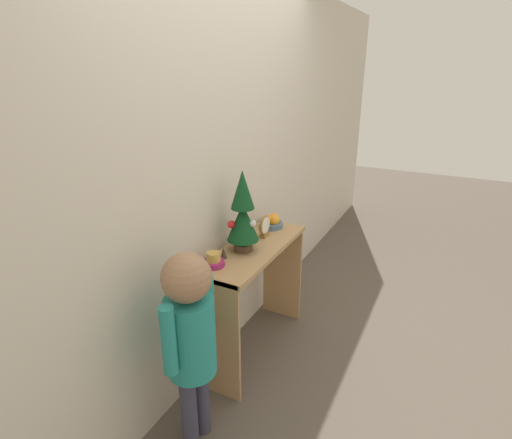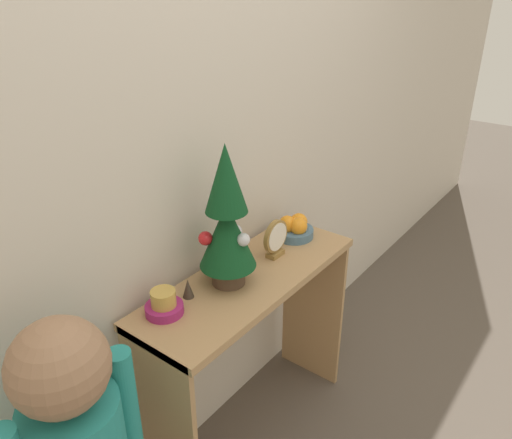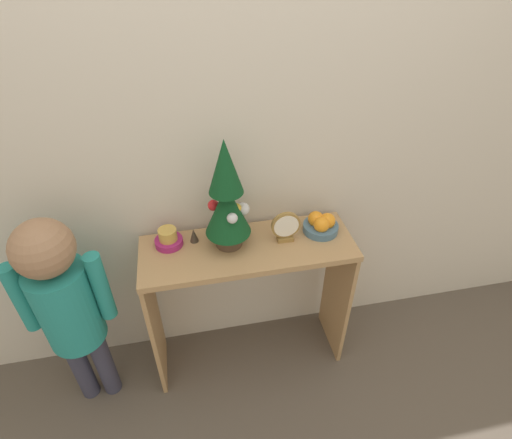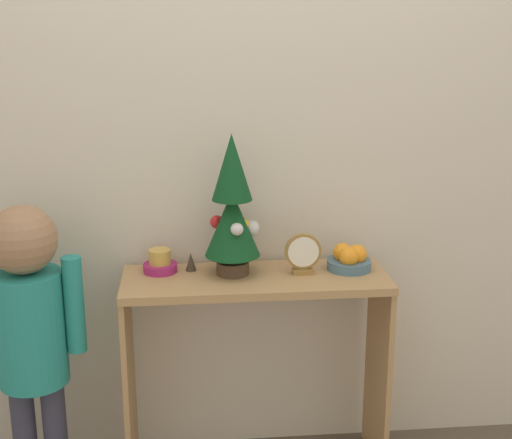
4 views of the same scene
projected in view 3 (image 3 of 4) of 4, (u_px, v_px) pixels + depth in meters
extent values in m
plane|color=brown|center=(256.00, 378.00, 2.16)|extent=(12.00, 12.00, 0.00)
cube|color=beige|center=(237.00, 135.00, 1.71)|extent=(7.00, 0.05, 2.50)
cube|color=tan|center=(248.00, 249.00, 1.82)|extent=(0.98, 0.34, 0.03)
cube|color=tan|center=(154.00, 320.00, 1.98)|extent=(0.02, 0.32, 0.80)
cube|color=tan|center=(337.00, 291.00, 2.13)|extent=(0.02, 0.32, 0.80)
cylinder|color=#4C3828|center=(229.00, 240.00, 1.81)|extent=(0.12, 0.12, 0.05)
cylinder|color=brown|center=(228.00, 232.00, 1.78)|extent=(0.02, 0.02, 0.04)
cone|color=#0F421E|center=(227.00, 209.00, 1.70)|extent=(0.20, 0.20, 0.24)
cone|color=#0F421E|center=(225.00, 167.00, 1.58)|extent=(0.15, 0.15, 0.24)
sphere|color=gold|center=(237.00, 208.00, 1.72)|extent=(0.04, 0.04, 0.04)
sphere|color=silver|center=(243.00, 209.00, 1.76)|extent=(0.06, 0.06, 0.06)
sphere|color=#2D4CA8|center=(235.00, 209.00, 1.75)|extent=(0.04, 0.04, 0.04)
sphere|color=red|center=(213.00, 205.00, 1.74)|extent=(0.05, 0.05, 0.05)
sphere|color=silver|center=(232.00, 218.00, 1.66)|extent=(0.05, 0.05, 0.05)
sphere|color=red|center=(226.00, 182.00, 1.69)|extent=(0.04, 0.04, 0.04)
cylinder|color=#476B84|center=(320.00, 228.00, 1.89)|extent=(0.17, 0.17, 0.04)
sphere|color=orange|center=(327.00, 221.00, 1.86)|extent=(0.07, 0.07, 0.07)
sphere|color=orange|center=(316.00, 219.00, 1.88)|extent=(0.07, 0.07, 0.07)
sphere|color=orange|center=(322.00, 225.00, 1.84)|extent=(0.07, 0.07, 0.07)
cylinder|color=#9E2366|center=(169.00, 242.00, 1.81)|extent=(0.13, 0.13, 0.03)
cylinder|color=gold|center=(168.00, 235.00, 1.78)|extent=(0.08, 0.08, 0.05)
cube|color=olive|center=(285.00, 238.00, 1.84)|extent=(0.07, 0.04, 0.02)
cylinder|color=olive|center=(286.00, 225.00, 1.79)|extent=(0.13, 0.02, 0.13)
cylinder|color=white|center=(286.00, 226.00, 1.78)|extent=(0.11, 0.00, 0.11)
cone|color=#382D23|center=(194.00, 235.00, 1.82)|extent=(0.04, 0.04, 0.07)
cylinder|color=#38384C|center=(81.00, 366.00, 1.96)|extent=(0.09, 0.09, 0.46)
cylinder|color=#38384C|center=(104.00, 362.00, 1.98)|extent=(0.09, 0.09, 0.46)
cylinder|color=teal|center=(67.00, 306.00, 1.71)|extent=(0.25, 0.25, 0.41)
sphere|color=#997051|center=(43.00, 249.00, 1.51)|extent=(0.24, 0.24, 0.24)
cylinder|color=teal|center=(21.00, 298.00, 1.64)|extent=(0.07, 0.07, 0.35)
cylinder|color=teal|center=(101.00, 287.00, 1.69)|extent=(0.07, 0.07, 0.35)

